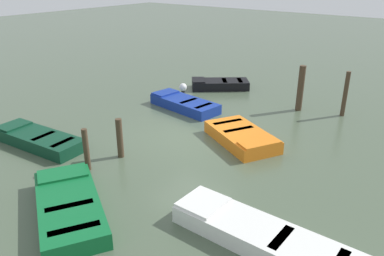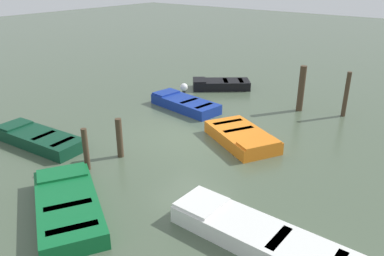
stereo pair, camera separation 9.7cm
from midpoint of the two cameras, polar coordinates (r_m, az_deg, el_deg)
name	(u,v)px [view 1 (the left image)]	position (r m, az deg, el deg)	size (l,w,h in m)	color
ground_plane	(192,137)	(12.98, -0.21, -1.42)	(80.00, 80.00, 0.00)	#475642
rowboat_blue	(184,103)	(15.62, -1.36, 3.69)	(1.53, 3.15, 0.46)	navy
rowboat_dark_green	(39,139)	(13.33, -22.20, -1.53)	(1.40, 3.37, 0.46)	#0C3823
rowboat_black	(220,84)	(18.36, 4.01, 6.58)	(2.54, 2.75, 0.46)	black
rowboat_green	(69,206)	(9.51, -18.25, -11.02)	(2.78, 3.49, 0.46)	#0F602D
rowboat_orange	(242,137)	(12.62, 7.24, -1.28)	(2.50, 3.01, 0.46)	orange
rowboat_white	(265,238)	(8.27, 10.51, -15.84)	(1.13, 4.15, 0.46)	silver
mooring_piling_near_left	(301,88)	(15.82, 15.78, 5.74)	(0.25, 0.25, 1.83)	#423323
mooring_piling_mid_left	(345,94)	(15.76, 21.82, 4.75)	(0.17, 0.17, 1.76)	#423323
mooring_piling_far_right	(120,138)	(11.64, -11.01, -1.51)	(0.19, 0.19, 1.24)	#423323
mooring_piling_mid_right	(86,150)	(11.11, -15.80, -3.15)	(0.16, 0.16, 1.26)	#423323
marker_buoy	(183,88)	(17.54, -1.52, 6.08)	(0.36, 0.36, 0.48)	#262626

